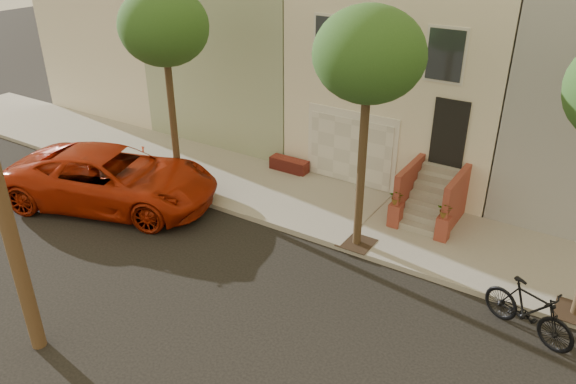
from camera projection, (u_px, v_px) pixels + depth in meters
The scene contains 7 objects.
ground at pixel (242, 312), 12.74m from camera, with size 90.00×90.00×0.00m, color black.
sidewalk at pixel (348, 214), 16.72m from camera, with size 40.00×3.70×0.15m, color gray.
house_row at pixel (428, 58), 19.47m from camera, with size 33.10×11.70×7.00m.
tree_left at pixel (164, 28), 15.91m from camera, with size 2.70×2.57×6.30m.
tree_mid at pixel (369, 57), 12.79m from camera, with size 2.70×2.57×6.30m.
pickup_truck at pixel (113, 178), 17.04m from camera, with size 2.99×6.49×1.80m, color #A5230A.
motorcycle at pixel (529, 310), 11.81m from camera, with size 0.60×2.12×1.27m, color black.
Camera 1 is at (6.33, -7.92, 8.26)m, focal length 34.37 mm.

